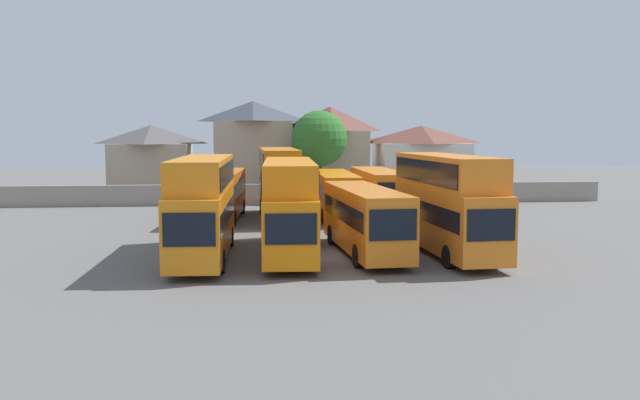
{
  "coord_description": "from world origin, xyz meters",
  "views": [
    {
      "loc": [
        -3.87,
        -34.27,
        6.34
      ],
      "look_at": [
        0.0,
        3.0,
        2.58
      ],
      "focal_mm": 38.18,
      "sensor_mm": 36.0,
      "label": 1
    }
  ],
  "objects_px": {
    "bus_8": "(378,190)",
    "house_terrace_centre": "(253,148)",
    "bus_3": "(365,217)",
    "bus_7": "(335,192)",
    "bus_6": "(279,180)",
    "tree_left_of_lot": "(319,139)",
    "house_terrace_left": "(152,160)",
    "bus_4": "(447,199)",
    "house_terrace_right": "(330,150)",
    "bus_5": "(222,192)",
    "house_terrace_far_right": "(421,159)",
    "bus_1": "(203,202)",
    "bus_2": "(289,202)"
  },
  "relations": [
    {
      "from": "bus_7",
      "to": "house_terrace_left",
      "type": "relative_size",
      "value": 1.45
    },
    {
      "from": "bus_5",
      "to": "house_terrace_right",
      "type": "height_order",
      "value": "house_terrace_right"
    },
    {
      "from": "bus_4",
      "to": "house_terrace_right",
      "type": "xyz_separation_m",
      "value": [
        -2.11,
        33.72,
        1.63
      ]
    },
    {
      "from": "house_terrace_left",
      "to": "house_terrace_far_right",
      "type": "bearing_deg",
      "value": -1.63
    },
    {
      "from": "bus_3",
      "to": "tree_left_of_lot",
      "type": "distance_m",
      "value": 27.78
    },
    {
      "from": "bus_5",
      "to": "house_terrace_far_right",
      "type": "distance_m",
      "value": 26.96
    },
    {
      "from": "bus_1",
      "to": "bus_4",
      "type": "height_order",
      "value": "bus_4"
    },
    {
      "from": "house_terrace_right",
      "to": "tree_left_of_lot",
      "type": "xyz_separation_m",
      "value": [
        -1.64,
        -5.75,
        1.21
      ]
    },
    {
      "from": "bus_8",
      "to": "house_terrace_centre",
      "type": "xyz_separation_m",
      "value": [
        -9.15,
        17.66,
        2.75
      ]
    },
    {
      "from": "bus_7",
      "to": "house_terrace_right",
      "type": "relative_size",
      "value": 1.29
    },
    {
      "from": "bus_3",
      "to": "house_terrace_far_right",
      "type": "relative_size",
      "value": 1.18
    },
    {
      "from": "house_terrace_right",
      "to": "bus_3",
      "type": "bearing_deg",
      "value": -93.64
    },
    {
      "from": "bus_8",
      "to": "house_terrace_centre",
      "type": "bearing_deg",
      "value": -152.45
    },
    {
      "from": "bus_2",
      "to": "house_terrace_centre",
      "type": "relative_size",
      "value": 1.29
    },
    {
      "from": "bus_4",
      "to": "tree_left_of_lot",
      "type": "height_order",
      "value": "tree_left_of_lot"
    },
    {
      "from": "bus_4",
      "to": "bus_5",
      "type": "xyz_separation_m",
      "value": [
        -12.17,
        15.58,
        -0.91
      ]
    },
    {
      "from": "bus_6",
      "to": "house_terrace_centre",
      "type": "xyz_separation_m",
      "value": [
        -1.73,
        17.87,
        1.87
      ]
    },
    {
      "from": "bus_3",
      "to": "bus_5",
      "type": "relative_size",
      "value": 0.97
    },
    {
      "from": "bus_8",
      "to": "house_terrace_right",
      "type": "bearing_deg",
      "value": -175.03
    },
    {
      "from": "bus_7",
      "to": "bus_8",
      "type": "height_order",
      "value": "bus_8"
    },
    {
      "from": "bus_4",
      "to": "house_terrace_right",
      "type": "distance_m",
      "value": 33.83
    },
    {
      "from": "bus_3",
      "to": "house_terrace_left",
      "type": "bearing_deg",
      "value": -159.21
    },
    {
      "from": "bus_8",
      "to": "house_terrace_far_right",
      "type": "bearing_deg",
      "value": 156.92
    },
    {
      "from": "bus_2",
      "to": "bus_4",
      "type": "bearing_deg",
      "value": 87.34
    },
    {
      "from": "house_terrace_centre",
      "to": "house_terrace_right",
      "type": "distance_m",
      "value": 7.65
    },
    {
      "from": "house_terrace_left",
      "to": "house_terrace_far_right",
      "type": "relative_size",
      "value": 0.85
    },
    {
      "from": "bus_5",
      "to": "bus_4",
      "type": "bearing_deg",
      "value": 42.58
    },
    {
      "from": "bus_4",
      "to": "bus_7",
      "type": "xyz_separation_m",
      "value": [
        -3.82,
        15.78,
        -0.98
      ]
    },
    {
      "from": "bus_6",
      "to": "house_terrace_far_right",
      "type": "xyz_separation_m",
      "value": [
        15.34,
        18.65,
        0.68
      ]
    },
    {
      "from": "house_terrace_centre",
      "to": "tree_left_of_lot",
      "type": "distance_m",
      "value": 8.11
    },
    {
      "from": "bus_6",
      "to": "house_terrace_centre",
      "type": "distance_m",
      "value": 18.05
    },
    {
      "from": "bus_1",
      "to": "house_terrace_far_right",
      "type": "bearing_deg",
      "value": 151.49
    },
    {
      "from": "bus_2",
      "to": "bus_5",
      "type": "distance_m",
      "value": 15.39
    },
    {
      "from": "bus_3",
      "to": "bus_8",
      "type": "relative_size",
      "value": 0.96
    },
    {
      "from": "bus_5",
      "to": "tree_left_of_lot",
      "type": "distance_m",
      "value": 15.45
    },
    {
      "from": "bus_5",
      "to": "bus_7",
      "type": "bearing_deg",
      "value": 96.0
    },
    {
      "from": "house_terrace_far_right",
      "to": "bus_6",
      "type": "bearing_deg",
      "value": -129.43
    },
    {
      "from": "tree_left_of_lot",
      "to": "house_terrace_left",
      "type": "bearing_deg",
      "value": 156.66
    },
    {
      "from": "bus_3",
      "to": "house_terrace_centre",
      "type": "relative_size",
      "value": 1.18
    },
    {
      "from": "bus_4",
      "to": "bus_6",
      "type": "relative_size",
      "value": 0.96
    },
    {
      "from": "bus_2",
      "to": "bus_3",
      "type": "bearing_deg",
      "value": 88.32
    },
    {
      "from": "house_terrace_right",
      "to": "tree_left_of_lot",
      "type": "distance_m",
      "value": 6.1
    },
    {
      "from": "bus_7",
      "to": "bus_8",
      "type": "relative_size",
      "value": 1.0
    },
    {
      "from": "bus_3",
      "to": "house_terrace_centre",
      "type": "bearing_deg",
      "value": -174.02
    },
    {
      "from": "bus_7",
      "to": "bus_3",
      "type": "bearing_deg",
      "value": -0.64
    },
    {
      "from": "bus_5",
      "to": "bus_7",
      "type": "height_order",
      "value": "bus_5"
    },
    {
      "from": "bus_5",
      "to": "house_terrace_centre",
      "type": "distance_m",
      "value": 18.15
    },
    {
      "from": "bus_4",
      "to": "house_terrace_left",
      "type": "distance_m",
      "value": 40.14
    },
    {
      "from": "bus_7",
      "to": "house_terrace_left",
      "type": "bearing_deg",
      "value": -139.23
    },
    {
      "from": "bus_3",
      "to": "bus_5",
      "type": "xyz_separation_m",
      "value": [
        -7.95,
        15.12,
        0.02
      ]
    }
  ]
}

